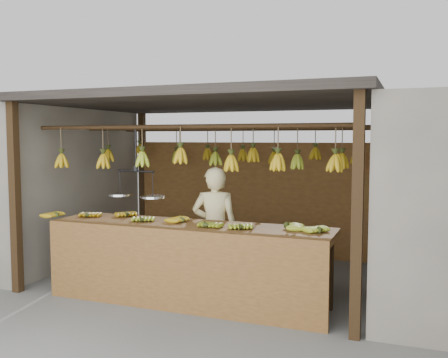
% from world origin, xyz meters
% --- Properties ---
extents(ground, '(80.00, 80.00, 0.00)m').
position_xyz_m(ground, '(0.00, 0.00, 0.00)').
color(ground, '#5B5B57').
extents(stall, '(4.30, 3.30, 2.40)m').
position_xyz_m(stall, '(0.00, 0.33, 1.97)').
color(stall, black).
rests_on(stall, ground).
extents(neighbor_left, '(3.00, 3.00, 2.30)m').
position_xyz_m(neighbor_left, '(-3.60, 0.00, 1.15)').
color(neighbor_left, slate).
rests_on(neighbor_left, ground).
extents(counter, '(3.46, 0.74, 0.96)m').
position_xyz_m(counter, '(0.11, -1.23, 0.70)').
color(counter, brown).
rests_on(counter, ground).
extents(hanging_bananas, '(3.63, 2.24, 0.39)m').
position_xyz_m(hanging_bananas, '(0.01, -0.01, 1.61)').
color(hanging_bananas, '#AC8712').
rests_on(hanging_bananas, ground).
extents(balance_scale, '(0.78, 0.36, 0.83)m').
position_xyz_m(balance_scale, '(-0.63, -1.00, 1.22)').
color(balance_scale, black).
rests_on(balance_scale, ground).
extents(vendor, '(0.63, 0.50, 1.53)m').
position_xyz_m(vendor, '(0.23, -0.60, 0.76)').
color(vendor, beige).
rests_on(vendor, ground).
extents(bag_bundles, '(0.08, 0.26, 1.19)m').
position_xyz_m(bag_bundles, '(1.94, 1.35, 1.01)').
color(bag_bundles, red).
rests_on(bag_bundles, ground).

